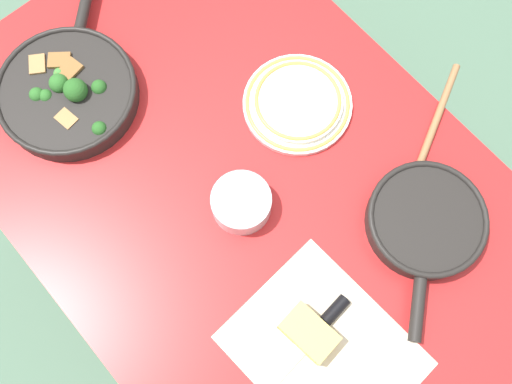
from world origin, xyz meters
The scene contains 10 objects.
ground_plane centered at (0.00, 0.00, 0.00)m, with size 14.00×14.00×0.00m, color #51755B.
dining_table_red centered at (0.00, 0.00, 0.66)m, with size 1.33×0.84×0.74m.
skillet_broccoli centered at (0.41, 0.15, 0.77)m, with size 0.35×0.36×0.08m.
skillet_eggs centered at (-0.26, -0.20, 0.77)m, with size 0.26×0.30×0.05m.
wooden_spoon centered at (-0.17, -0.29, 0.75)m, with size 0.19×0.36×0.02m.
parchment_sheet centered at (-0.30, 0.10, 0.74)m, with size 0.34×0.28×0.00m.
grater_knife centered at (-0.27, 0.09, 0.75)m, with size 0.05×0.24×0.02m.
cheese_block centered at (-0.26, 0.10, 0.77)m, with size 0.10×0.07×0.05m.
dinner_plate_stack centered at (0.09, -0.19, 0.75)m, with size 0.23×0.23×0.03m.
prep_bowl_steel centered at (0.00, 0.04, 0.77)m, with size 0.12×0.12×0.06m.
Camera 1 is at (-0.24, 0.21, 1.82)m, focal length 40.00 mm.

